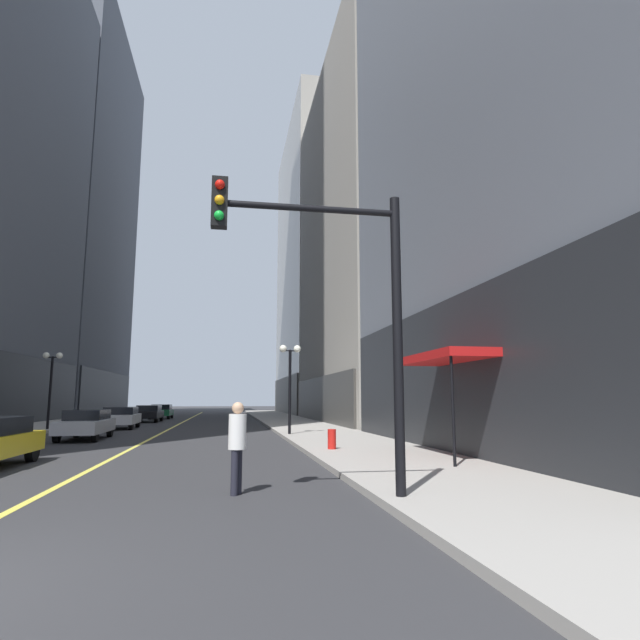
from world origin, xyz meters
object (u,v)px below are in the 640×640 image
car_silver (86,423)px  car_white (121,417)px  car_black (149,413)px  street_lamp_right_mid (290,369)px  pedestrian_in_white_shirt (237,440)px  fire_hydrant_right (332,441)px  traffic_light_near_right (340,289)px  street_lamp_left_far (51,373)px  car_green (161,411)px

car_silver → car_white: (-0.21, 8.87, -0.00)m
car_black → street_lamp_right_mid: 20.99m
car_white → street_lamp_right_mid: street_lamp_right_mid is taller
car_silver → street_lamp_right_mid: street_lamp_right_mid is taller
pedestrian_in_white_shirt → car_black: bearing=100.7°
car_silver → car_white: bearing=91.4°
fire_hydrant_right → pedestrian_in_white_shirt: bearing=-114.6°
traffic_light_near_right → street_lamp_left_far: traffic_light_near_right is taller
car_silver → car_black: 18.67m
car_green → street_lamp_right_mid: size_ratio=0.96×
car_black → fire_hydrant_right: car_black is taller
car_green → traffic_light_near_right: (7.96, -42.36, 3.02)m
pedestrian_in_white_shirt → car_green: bearing=98.7°
car_white → street_lamp_left_far: size_ratio=0.93×
car_white → fire_hydrant_right: bearing=-59.5°
street_lamp_right_mid → car_white: bearing=136.6°
street_lamp_left_far → pedestrian_in_white_shirt: bearing=-64.9°
pedestrian_in_white_shirt → street_lamp_right_mid: 15.49m
fire_hydrant_right → street_lamp_right_mid: bearing=93.6°
car_silver → traffic_light_near_right: 18.76m
car_black → traffic_light_near_right: size_ratio=0.73×
car_green → pedestrian_in_white_shirt: pedestrian_in_white_shirt is taller
street_lamp_right_mid → traffic_light_near_right: bearing=-93.6°
car_white → street_lamp_right_mid: bearing=-43.4°
car_black → fire_hydrant_right: size_ratio=5.18×
car_white → fire_hydrant_right: car_white is taller
car_silver → pedestrian_in_white_shirt: pedestrian_in_white_shirt is taller
car_black → car_green: same height
car_silver → street_lamp_right_mid: size_ratio=1.07×
car_black → fire_hydrant_right: 28.35m
street_lamp_left_far → car_black: bearing=73.6°
car_silver → street_lamp_left_far: size_ratio=1.07×
car_white → car_black: (0.29, 9.80, -0.00)m
car_white → car_green: 16.88m
car_black → pedestrian_in_white_shirt: pedestrian_in_white_shirt is taller
street_lamp_left_far → traffic_light_near_right: bearing=-62.8°
car_silver → street_lamp_right_mid: 9.57m
car_white → car_black: same height
car_silver → car_green: same height
car_silver → street_lamp_left_far: 7.64m
pedestrian_in_white_shirt → street_lamp_left_far: street_lamp_left_far is taller
car_black → car_green: bearing=88.8°
car_silver → car_green: (0.22, 25.75, -0.00)m
car_white → street_lamp_left_far: bearing=-142.2°
car_black → traffic_light_near_right: traffic_light_near_right is taller
car_black → street_lamp_right_mid: street_lamp_right_mid is taller
car_silver → fire_hydrant_right: (9.73, -7.99, -0.32)m
car_green → traffic_light_near_right: 43.20m
car_white → pedestrian_in_white_shirt: size_ratio=2.36×
traffic_light_near_right → pedestrian_in_white_shirt: bearing=139.2°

